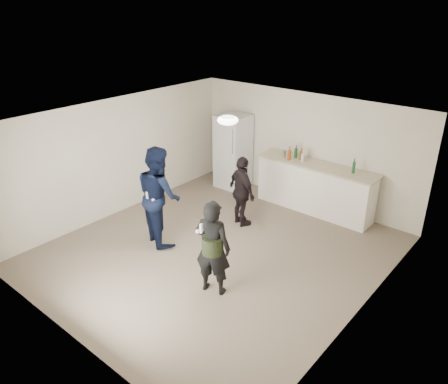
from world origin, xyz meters
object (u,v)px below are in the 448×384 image
Objects in this scene: woman at (213,248)px; man at (159,195)px; fridge at (233,151)px; shaker at (284,154)px; counter at (314,188)px; spectator at (242,192)px.

man is at bearing -34.94° from woman.
fridge is 4.29m from woman.
fridge is 10.59× the size of shaker.
fridge is (-2.23, -0.07, 0.38)m from counter.
woman is (2.44, -3.53, -0.10)m from fridge.
woman is at bearing -74.31° from shaker.
shaker is (-0.78, -0.08, 0.65)m from counter.
woman is (0.21, -3.60, 0.28)m from counter.
spectator is (-0.03, -1.46, -0.43)m from shaker.
counter is 1.44× the size of fridge.
man is at bearing -105.87° from shaker.
fridge is 1.12× the size of woman.
man is at bearing -118.12° from counter.
shaker is at bearing -69.21° from spectator.
fridge is 1.48m from shaker.
woman reaches higher than counter.
man is (0.61, -2.97, 0.05)m from fridge.
counter is at bearing -104.56° from woman.
woman is at bearing -175.91° from man.
man is 1.29× the size of spectator.
counter is 3.62m from woman.
counter is 1.36× the size of man.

